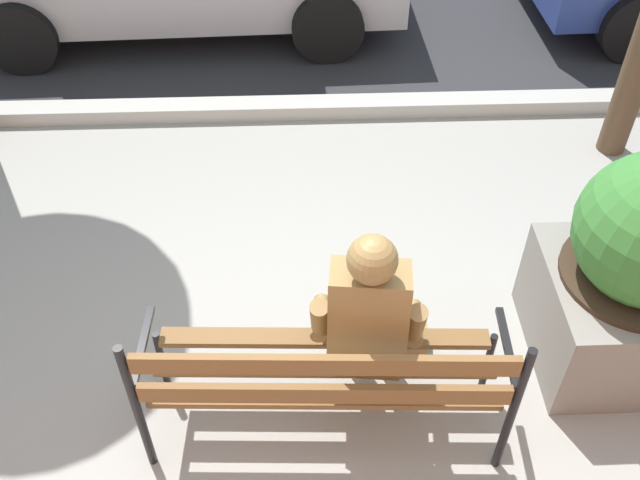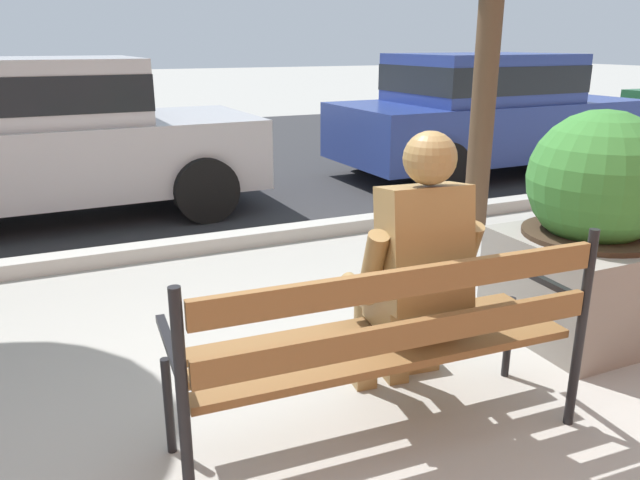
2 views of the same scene
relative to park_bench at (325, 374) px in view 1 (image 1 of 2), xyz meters
The scene contains 5 objects.
ground_plane 0.57m from the park_bench, 149.14° to the left, with size 80.00×80.00×0.00m, color #9E9B93.
curb_stone 3.03m from the park_bench, 92.67° to the left, with size 60.00×0.20×0.12m, color #B2AFA8.
park_bench is the anchor object (origin of this frame).
bronze_statue_seated 0.34m from the park_bench, 42.35° to the left, with size 0.70×0.78×1.37m.
concrete_planter 1.74m from the park_bench, 16.94° to the left, with size 0.88×0.88×1.35m.
Camera 1 is at (0.04, -2.10, 3.41)m, focal length 40.44 mm.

